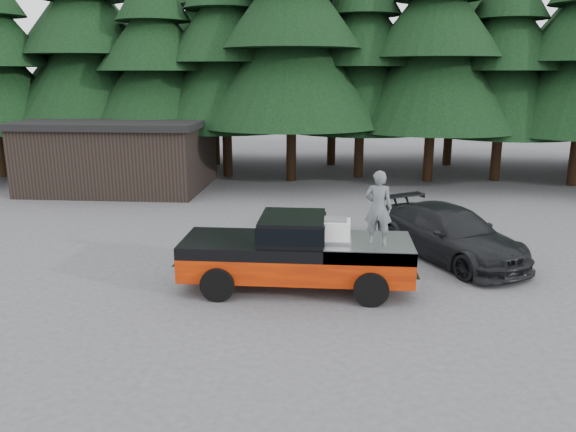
# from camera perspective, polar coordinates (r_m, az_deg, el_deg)

# --- Properties ---
(ground) EXTENTS (120.00, 120.00, 0.00)m
(ground) POSITION_cam_1_polar(r_m,az_deg,el_deg) (15.06, -0.22, -6.70)
(ground) COLOR #454547
(ground) RESTS_ON ground
(pickup_truck) EXTENTS (6.00, 2.04, 1.33)m
(pickup_truck) POSITION_cam_1_polar(r_m,az_deg,el_deg) (14.43, 0.86, -4.84)
(pickup_truck) COLOR #CE3000
(pickup_truck) RESTS_ON ground
(truck_cab) EXTENTS (1.66, 1.90, 0.59)m
(truck_cab) POSITION_cam_1_polar(r_m,az_deg,el_deg) (14.15, 0.47, -1.16)
(truck_cab) COLOR black
(truck_cab) RESTS_ON pickup_truck
(air_compressor) EXTENTS (0.77, 0.64, 0.52)m
(air_compressor) POSITION_cam_1_polar(r_m,az_deg,el_deg) (14.00, 4.79, -1.54)
(air_compressor) COLOR silver
(air_compressor) RESTS_ON pickup_truck
(man_on_bed) EXTENTS (0.73, 0.54, 1.83)m
(man_on_bed) POSITION_cam_1_polar(r_m,az_deg,el_deg) (13.71, 9.15, 0.83)
(man_on_bed) COLOR #505657
(man_on_bed) RESTS_ON pickup_truck
(parked_car) EXTENTS (4.58, 5.67, 1.54)m
(parked_car) POSITION_cam_1_polar(r_m,az_deg,el_deg) (17.36, 16.10, -1.73)
(parked_car) COLOR black
(parked_car) RESTS_ON ground
(utility_building) EXTENTS (8.40, 6.40, 3.30)m
(utility_building) POSITION_cam_1_polar(r_m,az_deg,el_deg) (28.19, -16.61, 6.11)
(utility_building) COLOR black
(utility_building) RESTS_ON ground
(treeline) EXTENTS (60.15, 16.05, 17.50)m
(treeline) POSITION_cam_1_polar(r_m,az_deg,el_deg) (31.30, 3.50, 18.55)
(treeline) COLOR black
(treeline) RESTS_ON ground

